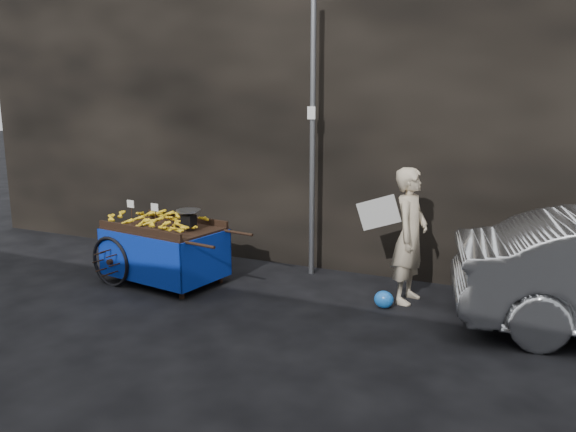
% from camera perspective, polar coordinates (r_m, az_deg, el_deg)
% --- Properties ---
extents(ground, '(80.00, 80.00, 0.00)m').
position_cam_1_polar(ground, '(7.58, -3.53, -8.21)').
color(ground, black).
rests_on(ground, ground).
extents(building_wall, '(13.50, 2.00, 5.00)m').
position_cam_1_polar(building_wall, '(9.36, 6.15, 11.14)').
color(building_wall, black).
rests_on(building_wall, ground).
extents(street_pole, '(0.12, 0.10, 4.00)m').
position_cam_1_polar(street_pole, '(8.20, 2.51, 7.68)').
color(street_pole, slate).
rests_on(street_pole, ground).
extents(banana_cart, '(2.31, 1.31, 1.19)m').
position_cam_1_polar(banana_cart, '(8.20, -12.73, -1.60)').
color(banana_cart, black).
rests_on(banana_cart, ground).
extents(vendor, '(0.91, 0.68, 1.75)m').
position_cam_1_polar(vendor, '(7.35, 12.27, -1.96)').
color(vendor, '#BDAA8C').
rests_on(vendor, ground).
extents(plastic_bag, '(0.25, 0.20, 0.22)m').
position_cam_1_polar(plastic_bag, '(7.25, 9.71, -8.36)').
color(plastic_bag, blue).
rests_on(plastic_bag, ground).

